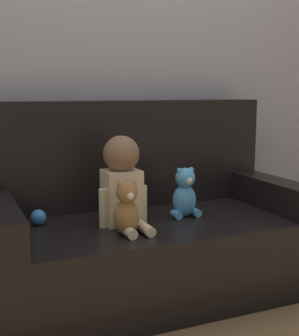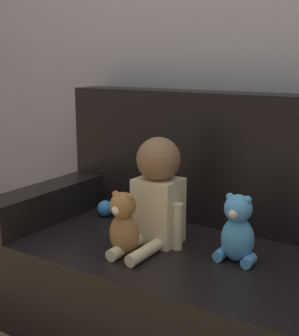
{
  "view_description": "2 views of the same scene",
  "coord_description": "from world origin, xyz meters",
  "px_view_note": "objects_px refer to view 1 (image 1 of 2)",
  "views": [
    {
      "loc": [
        -0.9,
        -2.12,
        1.05
      ],
      "look_at": [
        0.0,
        -0.01,
        0.66
      ],
      "focal_mm": 50.0,
      "sensor_mm": 36.0,
      "label": 1
    },
    {
      "loc": [
        0.79,
        -1.56,
        1.13
      ],
      "look_at": [
        -0.19,
        -0.04,
        0.71
      ],
      "focal_mm": 50.0,
      "sensor_mm": 36.0,
      "label": 2
    }
  ],
  "objects_px": {
    "teddy_bear_brown": "(127,208)",
    "toy_ball": "(38,217)",
    "couch": "(143,228)",
    "plush_toy_side": "(185,194)",
    "person_baby": "(122,182)"
  },
  "relations": [
    {
      "from": "teddy_bear_brown",
      "to": "toy_ball",
      "type": "height_order",
      "value": "teddy_bear_brown"
    },
    {
      "from": "couch",
      "to": "teddy_bear_brown",
      "type": "distance_m",
      "value": 0.4
    },
    {
      "from": "plush_toy_side",
      "to": "teddy_bear_brown",
      "type": "bearing_deg",
      "value": -155.29
    },
    {
      "from": "person_baby",
      "to": "plush_toy_side",
      "type": "bearing_deg",
      "value": 1.23
    },
    {
      "from": "couch",
      "to": "toy_ball",
      "type": "xyz_separation_m",
      "value": [
        -0.53,
        0.03,
        0.11
      ]
    },
    {
      "from": "couch",
      "to": "teddy_bear_brown",
      "type": "bearing_deg",
      "value": -124.12
    },
    {
      "from": "couch",
      "to": "person_baby",
      "type": "bearing_deg",
      "value": -142.5
    },
    {
      "from": "person_baby",
      "to": "toy_ball",
      "type": "xyz_separation_m",
      "value": [
        -0.38,
        0.15,
        -0.17
      ]
    },
    {
      "from": "couch",
      "to": "person_baby",
      "type": "xyz_separation_m",
      "value": [
        -0.15,
        -0.12,
        0.28
      ]
    },
    {
      "from": "teddy_bear_brown",
      "to": "toy_ball",
      "type": "xyz_separation_m",
      "value": [
        -0.34,
        0.32,
        -0.09
      ]
    },
    {
      "from": "person_baby",
      "to": "teddy_bear_brown",
      "type": "bearing_deg",
      "value": -103.71
    },
    {
      "from": "person_baby",
      "to": "plush_toy_side",
      "type": "distance_m",
      "value": 0.35
    },
    {
      "from": "plush_toy_side",
      "to": "person_baby",
      "type": "bearing_deg",
      "value": -178.77
    },
    {
      "from": "teddy_bear_brown",
      "to": "plush_toy_side",
      "type": "distance_m",
      "value": 0.42
    },
    {
      "from": "couch",
      "to": "teddy_bear_brown",
      "type": "relative_size",
      "value": 6.51
    }
  ]
}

